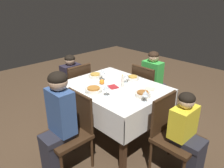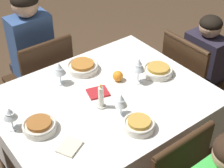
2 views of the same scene
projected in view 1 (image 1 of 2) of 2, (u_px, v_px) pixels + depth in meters
ground_plane at (115, 135)px, 3.09m from camera, size 8.00×8.00×0.00m
dining_table at (115, 93)px, 2.84m from camera, size 1.23×0.97×0.75m
chair_north at (71, 128)px, 2.40m from camera, size 0.44×0.44×0.87m
chair_west at (172, 132)px, 2.34m from camera, size 0.44×0.44×0.87m
chair_south at (147, 89)px, 3.39m from camera, size 0.44×0.44×0.87m
chair_east at (76, 87)px, 3.46m from camera, size 0.44×0.44×0.87m
person_adult_denim at (58, 119)px, 2.23m from camera, size 0.30×0.34×1.16m
person_child_yellow at (188, 134)px, 2.20m from camera, size 0.33×0.30×0.98m
person_child_green at (154, 80)px, 3.46m from camera, size 0.30×0.33×1.06m
person_child_dark at (69, 81)px, 3.55m from camera, size 0.33×0.30×0.98m
bowl_north at (94, 90)px, 2.63m from camera, size 0.21×0.21×0.06m
wine_glass_north at (106, 87)px, 2.49m from camera, size 0.08×0.08×0.15m
bowl_west at (143, 94)px, 2.51m from camera, size 0.18×0.18×0.06m
wine_glass_west at (145, 94)px, 2.35m from camera, size 0.08×0.08×0.14m
bowl_south at (133, 78)px, 2.99m from camera, size 0.17×0.17×0.06m
wine_glass_south at (126, 76)px, 2.87m from camera, size 0.07×0.07×0.14m
bowl_east at (95, 75)px, 3.08m from camera, size 0.19×0.19×0.06m
wine_glass_east at (102, 72)px, 2.93m from camera, size 0.08×0.08×0.17m
candle_centerpiece at (123, 82)px, 2.77m from camera, size 0.06×0.06×0.16m
orange_fruit at (102, 82)px, 2.85m from camera, size 0.07×0.07×0.07m
napkin_red_folded at (150, 89)px, 2.69m from camera, size 0.15×0.14×0.01m
napkin_spare_side at (113, 87)px, 2.76m from camera, size 0.15×0.13×0.01m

